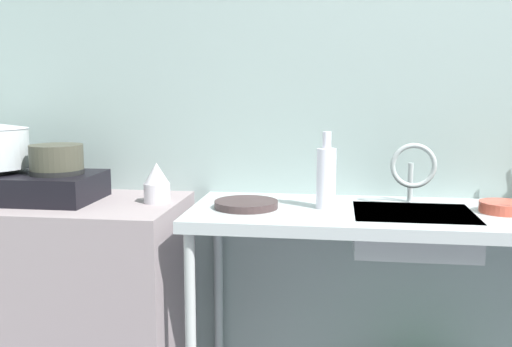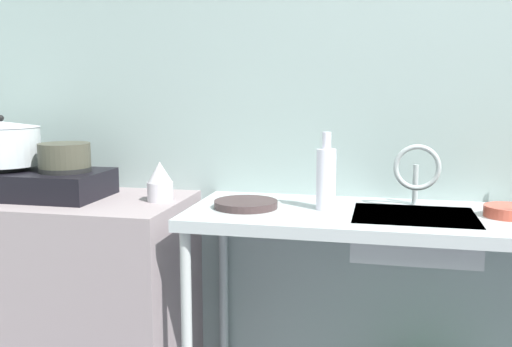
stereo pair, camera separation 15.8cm
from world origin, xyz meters
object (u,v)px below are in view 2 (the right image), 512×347
object	(u,v)px
stove	(35,182)
pot_on_left_burner	(2,143)
sink_basin	(414,234)
percolator	(160,182)
bottle_by_sink	(326,177)
pot_on_right_burner	(65,155)
frying_pan	(246,204)
faucet	(417,169)
small_bowl_on_drainboard	(509,211)

from	to	relation	value
stove	pot_on_left_burner	world-z (taller)	pot_on_left_burner
pot_on_left_burner	sink_basin	xyz separation A→B (m)	(1.54, -0.02, -0.27)
percolator	bottle_by_sink	xyz separation A→B (m)	(0.61, -0.01, 0.04)
pot_on_left_burner	pot_on_right_burner	world-z (taller)	pot_on_left_burner
frying_pan	sink_basin	bearing A→B (deg)	0.86
pot_on_left_burner	sink_basin	size ratio (longest dim) A/B	0.72
pot_on_right_burner	faucet	bearing A→B (deg)	5.04
stove	percolator	bearing A→B (deg)	2.54
bottle_by_sink	pot_on_right_burner	bearing A→B (deg)	-179.54
sink_basin	small_bowl_on_drainboard	world-z (taller)	small_bowl_on_drainboard
small_bowl_on_drainboard	faucet	bearing A→B (deg)	162.55
percolator	frying_pan	distance (m)	0.34
frying_pan	pot_on_left_burner	bearing A→B (deg)	178.59
sink_basin	bottle_by_sink	xyz separation A→B (m)	(-0.30, 0.02, 0.18)
pot_on_right_burner	sink_basin	size ratio (longest dim) A/B	0.48
pot_on_right_burner	frying_pan	distance (m)	0.72
pot_on_right_burner	percolator	xyz separation A→B (m)	(0.37, 0.02, -0.09)
pot_on_left_burner	bottle_by_sink	distance (m)	1.25
small_bowl_on_drainboard	bottle_by_sink	bearing A→B (deg)	-178.55
faucet	frying_pan	world-z (taller)	faucet
sink_basin	frying_pan	xyz separation A→B (m)	(-0.57, -0.01, 0.08)
percolator	bottle_by_sink	distance (m)	0.61
small_bowl_on_drainboard	bottle_by_sink	world-z (taller)	bottle_by_sink
percolator	faucet	size ratio (longest dim) A/B	0.66
bottle_by_sink	stove	bearing A→B (deg)	-179.59
pot_on_left_burner	bottle_by_sink	xyz separation A→B (m)	(1.25, 0.01, -0.09)
sink_basin	bottle_by_sink	bearing A→B (deg)	175.51
pot_on_left_burner	faucet	distance (m)	1.56
pot_on_left_burner	pot_on_right_burner	distance (m)	0.27
percolator	faucet	world-z (taller)	faucet
stove	pot_on_right_burner	world-z (taller)	pot_on_right_burner
stove	bottle_by_sink	distance (m)	1.12
percolator	small_bowl_on_drainboard	bearing A→B (deg)	0.03
small_bowl_on_drainboard	percolator	bearing A→B (deg)	-179.97
stove	bottle_by_sink	size ratio (longest dim) A/B	2.05
pot_on_left_burner	percolator	distance (m)	0.65
percolator	sink_basin	xyz separation A→B (m)	(0.91, -0.04, -0.13)
pot_on_left_burner	bottle_by_sink	bearing A→B (deg)	0.36
pot_on_left_burner	faucet	xyz separation A→B (m)	(1.55, 0.11, -0.07)
stove	bottle_by_sink	bearing A→B (deg)	0.41
faucet	frying_pan	xyz separation A→B (m)	(-0.58, -0.14, -0.12)
pot_on_left_burner	sink_basin	world-z (taller)	pot_on_left_burner
frying_pan	small_bowl_on_drainboard	xyz separation A→B (m)	(0.87, 0.05, 0.01)
stove	faucet	xyz separation A→B (m)	(1.42, 0.11, 0.08)
stove	faucet	world-z (taller)	faucet
bottle_by_sink	faucet	bearing A→B (deg)	19.11
pot_on_right_burner	percolator	distance (m)	0.38
pot_on_left_burner	small_bowl_on_drainboard	world-z (taller)	pot_on_left_burner
frying_pan	small_bowl_on_drainboard	world-z (taller)	small_bowl_on_drainboard
sink_basin	small_bowl_on_drainboard	distance (m)	0.31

